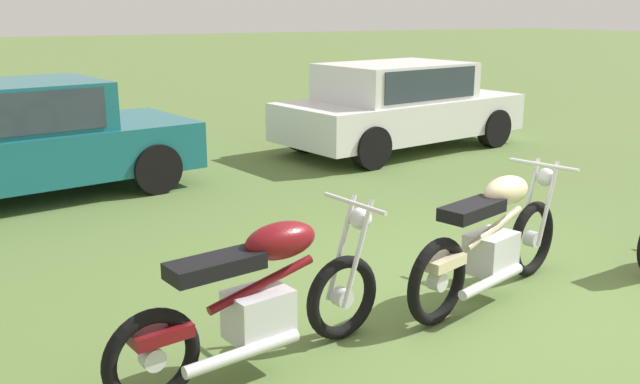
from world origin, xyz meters
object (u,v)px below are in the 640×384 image
(motorcycle_cream, at_px, (492,239))
(car_teal, at_px, (9,135))
(car_white, at_px, (398,102))
(motorcycle_maroon, at_px, (260,299))

(motorcycle_cream, relative_size, car_teal, 0.44)
(car_teal, distance_m, car_white, 5.93)
(motorcycle_maroon, height_order, motorcycle_cream, same)
(car_teal, bearing_deg, car_white, -6.31)
(motorcycle_cream, height_order, car_teal, car_teal)
(motorcycle_maroon, height_order, car_white, car_white)
(motorcycle_maroon, height_order, car_teal, car_teal)
(motorcycle_maroon, bearing_deg, car_white, 39.20)
(motorcycle_maroon, relative_size, motorcycle_cream, 1.02)
(motorcycle_maroon, bearing_deg, motorcycle_cream, -4.34)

